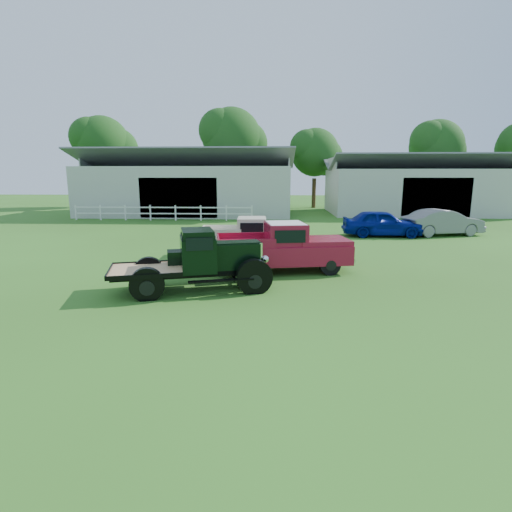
# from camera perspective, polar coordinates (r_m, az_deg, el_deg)

# --- Properties ---
(ground) EXTENTS (120.00, 120.00, 0.00)m
(ground) POSITION_cam_1_polar(r_m,az_deg,el_deg) (11.56, -1.28, -6.29)
(ground) COLOR #305B1C
(shed_left) EXTENTS (18.80, 10.20, 5.60)m
(shed_left) POSITION_cam_1_polar(r_m,az_deg,el_deg) (37.79, -9.34, 10.28)
(shed_left) COLOR #969A88
(shed_left) RESTS_ON ground
(shed_right) EXTENTS (16.80, 9.20, 5.20)m
(shed_right) POSITION_cam_1_polar(r_m,az_deg,el_deg) (40.23, 22.19, 9.38)
(shed_right) COLOR #969A88
(shed_right) RESTS_ON ground
(fence_rail) EXTENTS (14.20, 0.16, 1.20)m
(fence_rail) POSITION_cam_1_polar(r_m,az_deg,el_deg) (32.33, -13.15, 6.03)
(fence_rail) COLOR white
(fence_rail) RESTS_ON ground
(tree_a) EXTENTS (6.30, 6.30, 10.50)m
(tree_a) POSITION_cam_1_polar(r_m,az_deg,el_deg) (47.84, -20.97, 12.86)
(tree_a) COLOR #1B4D19
(tree_a) RESTS_ON ground
(tree_b) EXTENTS (6.90, 6.90, 11.50)m
(tree_b) POSITION_cam_1_polar(r_m,az_deg,el_deg) (45.28, -3.48, 14.33)
(tree_b) COLOR #1B4D19
(tree_b) RESTS_ON ground
(tree_c) EXTENTS (5.40, 5.40, 9.00)m
(tree_c) POSITION_cam_1_polar(r_m,az_deg,el_deg) (44.19, 8.37, 12.68)
(tree_c) COLOR #1B4D19
(tree_c) RESTS_ON ground
(tree_d) EXTENTS (6.00, 6.00, 10.00)m
(tree_d) POSITION_cam_1_polar(r_m,az_deg,el_deg) (48.19, 24.22, 12.30)
(tree_d) COLOR #1B4D19
(tree_d) RESTS_ON ground
(vintage_flatbed) EXTENTS (5.14, 3.12, 1.90)m
(vintage_flatbed) POSITION_cam_1_polar(r_m,az_deg,el_deg) (12.46, -8.72, -0.59)
(vintage_flatbed) COLOR black
(vintage_flatbed) RESTS_ON ground
(red_pickup) EXTENTS (5.29, 2.75, 1.84)m
(red_pickup) POSITION_cam_1_polar(r_m,az_deg,el_deg) (14.78, 3.83, 1.31)
(red_pickup) COLOR maroon
(red_pickup) RESTS_ON ground
(white_pickup) EXTENTS (4.59, 1.97, 1.66)m
(white_pickup) POSITION_cam_1_polar(r_m,az_deg,el_deg) (17.74, -0.88, 2.75)
(white_pickup) COLOR beige
(white_pickup) RESTS_ON ground
(misc_car_blue) EXTENTS (4.57, 1.94, 1.54)m
(misc_car_blue) POSITION_cam_1_polar(r_m,az_deg,el_deg) (24.42, 17.56, 4.50)
(misc_car_blue) COLOR navy
(misc_car_blue) RESTS_ON ground
(misc_car_grey) EXTENTS (4.91, 2.71, 1.53)m
(misc_car_grey) POSITION_cam_1_polar(r_m,az_deg,el_deg) (26.13, 25.12, 4.37)
(misc_car_grey) COLOR slate
(misc_car_grey) RESTS_ON ground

